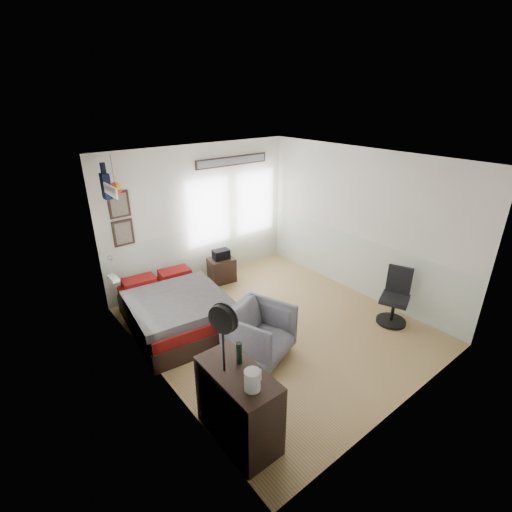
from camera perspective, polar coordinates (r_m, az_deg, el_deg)
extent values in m
cube|color=#9F7A40|center=(6.26, 3.05, -10.65)|extent=(4.00, 4.50, 0.01)
cube|color=beige|center=(7.33, -8.45, 6.21)|extent=(4.00, 0.02, 2.70)
cube|color=beige|center=(4.39, 23.40, -8.25)|extent=(4.00, 0.02, 2.70)
cube|color=beige|center=(4.65, -15.52, -5.19)|extent=(0.02, 4.50, 2.70)
cube|color=beige|center=(7.02, 15.70, 4.77)|extent=(0.02, 4.50, 2.70)
cube|color=white|center=(5.23, 3.70, 14.57)|extent=(4.00, 4.50, 0.02)
cube|color=beige|center=(7.60, -8.06, 0.44)|extent=(4.00, 0.01, 1.10)
cube|color=beige|center=(5.08, -14.44, -13.09)|extent=(0.01, 4.50, 1.10)
cube|color=beige|center=(7.31, 14.98, -1.18)|extent=(0.01, 4.50, 1.10)
cube|color=silver|center=(5.08, -17.76, -1.64)|extent=(0.03, 2.20, 1.35)
cube|color=silver|center=(7.36, -7.31, 6.74)|extent=(0.95, 0.03, 1.30)
cube|color=silver|center=(7.99, -0.21, 8.30)|extent=(0.95, 0.03, 1.30)
cube|color=black|center=(6.71, -19.75, 3.36)|extent=(0.35, 0.03, 0.45)
cube|color=black|center=(6.57, -20.35, 7.44)|extent=(0.35, 0.03, 0.45)
cube|color=#7F7259|center=(6.70, -19.70, 3.32)|extent=(0.27, 0.01, 0.37)
cube|color=#7F7259|center=(6.55, -20.30, 7.41)|extent=(0.27, 0.01, 0.37)
cube|color=black|center=(7.47, -3.67, 14.40)|extent=(1.65, 0.03, 0.18)
cube|color=gray|center=(7.46, -3.60, 14.39)|extent=(1.58, 0.01, 0.13)
cube|color=white|center=(5.34, -21.46, 9.34)|extent=(0.02, 0.48, 0.14)
sphere|color=red|center=(6.21, -20.83, 9.67)|extent=(0.20, 0.20, 0.20)
cube|color=black|center=(6.30, -12.32, -9.26)|extent=(1.58, 2.09, 0.31)
cube|color=maroon|center=(6.17, -12.52, -7.35)|extent=(1.53, 2.05, 0.18)
cube|color=#4E4B48|center=(5.92, -11.71, -6.93)|extent=(1.57, 1.55, 0.14)
cube|color=maroon|center=(6.64, -18.18, -4.15)|extent=(0.57, 0.39, 0.14)
cube|color=maroon|center=(6.84, -13.19, -2.67)|extent=(0.57, 0.39, 0.14)
cube|color=black|center=(4.31, -2.72, -21.90)|extent=(0.48, 1.00, 0.90)
imported|color=slate|center=(5.43, 0.59, -11.67)|extent=(1.06, 1.08, 0.77)
cube|color=black|center=(7.55, -5.29, -2.12)|extent=(0.55, 0.47, 0.49)
cylinder|color=black|center=(6.71, 20.03, -9.40)|extent=(0.48, 0.48, 0.05)
cylinder|color=black|center=(6.60, 20.28, -7.88)|extent=(0.06, 0.06, 0.37)
cube|color=black|center=(6.50, 20.55, -6.27)|extent=(0.56, 0.56, 0.07)
cube|color=black|center=(6.54, 21.18, -3.43)|extent=(0.20, 0.38, 0.48)
cylinder|color=silver|center=(3.75, -0.57, -18.56)|extent=(0.16, 0.16, 0.22)
cube|color=silver|center=(3.79, 0.65, -17.82)|extent=(0.02, 0.02, 0.13)
cylinder|color=black|center=(4.03, -2.62, -14.68)|extent=(0.06, 0.06, 0.26)
cylinder|color=black|center=(3.85, -5.06, -13.69)|extent=(0.02, 0.02, 0.60)
cylinder|color=black|center=(3.66, -5.25, -9.69)|extent=(0.15, 0.31, 0.30)
cylinder|color=black|center=(3.68, -4.72, -9.48)|extent=(0.11, 0.31, 0.32)
cube|color=black|center=(7.41, -5.39, 0.25)|extent=(0.35, 0.25, 0.19)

